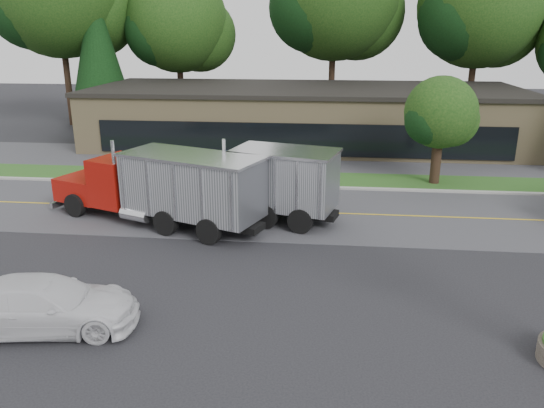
{
  "coord_description": "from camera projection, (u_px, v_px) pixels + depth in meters",
  "views": [
    {
      "loc": [
        3.78,
        -15.3,
        8.39
      ],
      "look_at": [
        1.67,
        4.69,
        1.8
      ],
      "focal_mm": 35.0,
      "sensor_mm": 36.0,
      "label": 1
    }
  ],
  "objects": [
    {
      "name": "dump_truck_red",
      "position": [
        166.0,
        186.0,
        23.58
      ],
      "size": [
        10.69,
        6.05,
        3.36
      ],
      "rotation": [
        0.0,
        0.0,
        2.78
      ],
      "color": "black",
      "rests_on": "ground"
    },
    {
      "name": "road",
      "position": [
        247.0,
        211.0,
        25.95
      ],
      "size": [
        60.0,
        8.0,
        0.02
      ],
      "primitive_type": "cube",
      "color": "#515156",
      "rests_on": "ground"
    },
    {
      "name": "dump_truck_blue",
      "position": [
        263.0,
        182.0,
        24.26
      ],
      "size": [
        8.12,
        4.42,
        3.36
      ],
      "rotation": [
        0.0,
        0.0,
        2.88
      ],
      "color": "black",
      "rests_on": "ground"
    },
    {
      "name": "strip_mall",
      "position": [
        305.0,
        117.0,
        41.19
      ],
      "size": [
        32.0,
        12.0,
        4.0
      ],
      "primitive_type": "cube",
      "color": "tan",
      "rests_on": "ground"
    },
    {
      "name": "evergreen_left",
      "position": [
        98.0,
        49.0,
        45.25
      ],
      "size": [
        5.48,
        5.48,
        12.46
      ],
      "color": "#382619",
      "rests_on": "ground"
    },
    {
      "name": "grass_verge",
      "position": [
        262.0,
        178.0,
        31.62
      ],
      "size": [
        60.0,
        3.4,
        0.03
      ],
      "primitive_type": "cube",
      "color": "#23551D",
      "rests_on": "ground"
    },
    {
      "name": "far_parking",
      "position": [
        271.0,
        159.0,
        36.35
      ],
      "size": [
        60.0,
        7.0,
        0.02
      ],
      "primitive_type": "cube",
      "color": "#515156",
      "rests_on": "ground"
    },
    {
      "name": "tree_verge",
      "position": [
        441.0,
        116.0,
        29.46
      ],
      "size": [
        4.27,
        4.01,
        6.08
      ],
      "color": "#382619",
      "rests_on": "ground"
    },
    {
      "name": "center_line",
      "position": [
        247.0,
        211.0,
        25.95
      ],
      "size": [
        60.0,
        0.12,
        0.01
      ],
      "primitive_type": "cube",
      "color": "gold",
      "rests_on": "ground"
    },
    {
      "name": "ground",
      "position": [
        207.0,
        298.0,
        17.45
      ],
      "size": [
        140.0,
        140.0,
        0.0
      ],
      "primitive_type": "plane",
      "color": "#2D2D31",
      "rests_on": "ground"
    },
    {
      "name": "curb",
      "position": [
        258.0,
        187.0,
        29.92
      ],
      "size": [
        60.0,
        0.3,
        0.12
      ],
      "primitive_type": "cube",
      "color": "#9E9E99",
      "rests_on": "ground"
    },
    {
      "name": "tree_far_c",
      "position": [
        336.0,
        1.0,
        45.92
      ],
      "size": [
        11.87,
        11.17,
        16.93
      ],
      "color": "#382619",
      "rests_on": "ground"
    },
    {
      "name": "rally_car",
      "position": [
        44.0,
        304.0,
        15.46
      ],
      "size": [
        5.69,
        3.02,
        1.57
      ],
      "primitive_type": "imported",
      "rotation": [
        0.0,
        0.0,
        1.73
      ],
      "color": "silver",
      "rests_on": "ground"
    },
    {
      "name": "tree_far_d",
      "position": [
        481.0,
        12.0,
        44.07
      ],
      "size": [
        10.84,
        10.2,
        15.47
      ],
      "color": "#382619",
      "rests_on": "ground"
    },
    {
      "name": "tree_far_b",
      "position": [
        180.0,
        27.0,
        47.94
      ],
      "size": [
        9.59,
        9.03,
        13.68
      ],
      "color": "#382619",
      "rests_on": "ground"
    }
  ]
}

